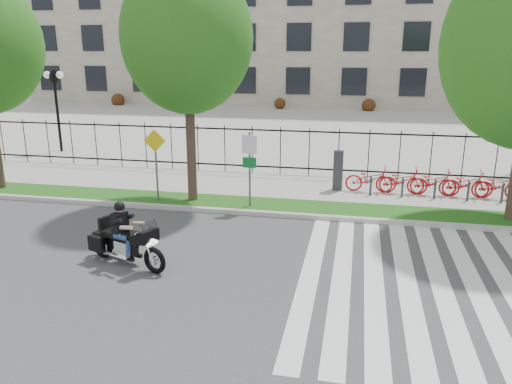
# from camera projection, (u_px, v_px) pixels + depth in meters

# --- Properties ---
(ground) EXTENTS (120.00, 120.00, 0.00)m
(ground) POSITION_uv_depth(u_px,v_px,m) (222.00, 267.00, 12.43)
(ground) COLOR #3E3E41
(ground) RESTS_ON ground
(curb) EXTENTS (60.00, 0.20, 0.15)m
(curb) POSITION_uv_depth(u_px,v_px,m) (255.00, 213.00, 16.27)
(curb) COLOR #AFABA4
(curb) RESTS_ON ground
(grass_verge) EXTENTS (60.00, 1.50, 0.15)m
(grass_verge) POSITION_uv_depth(u_px,v_px,m) (260.00, 205.00, 17.07)
(grass_verge) COLOR #164C13
(grass_verge) RESTS_ON ground
(sidewalk) EXTENTS (60.00, 3.50, 0.15)m
(sidewalk) POSITION_uv_depth(u_px,v_px,m) (273.00, 187.00, 19.43)
(sidewalk) COLOR #9C9B92
(sidewalk) RESTS_ON ground
(plaza) EXTENTS (80.00, 34.00, 0.10)m
(plaza) POSITION_uv_depth(u_px,v_px,m) (315.00, 124.00, 35.96)
(plaza) COLOR #9C9B92
(plaza) RESTS_ON ground
(crosswalk_stripes) EXTENTS (5.70, 8.00, 0.01)m
(crosswalk_stripes) POSITION_uv_depth(u_px,v_px,m) (424.00, 284.00, 11.49)
(crosswalk_stripes) COLOR silver
(crosswalk_stripes) RESTS_ON ground
(iron_fence) EXTENTS (30.00, 0.06, 2.00)m
(iron_fence) POSITION_uv_depth(u_px,v_px,m) (280.00, 151.00, 20.78)
(iron_fence) COLOR black
(iron_fence) RESTS_ON sidewalk
(office_building) EXTENTS (60.00, 21.90, 20.15)m
(office_building) POSITION_uv_depth(u_px,v_px,m) (335.00, 3.00, 51.99)
(office_building) COLOR gray
(office_building) RESTS_ON ground
(lamp_post_left) EXTENTS (1.06, 0.70, 4.25)m
(lamp_post_left) POSITION_uv_depth(u_px,v_px,m) (55.00, 91.00, 25.19)
(lamp_post_left) COLOR black
(lamp_post_left) RESTS_ON ground
(street_tree_1) EXTENTS (4.28, 4.28, 7.90)m
(street_tree_1) POSITION_uv_depth(u_px,v_px,m) (187.00, 38.00, 16.04)
(street_tree_1) COLOR #3D2921
(street_tree_1) RESTS_ON grass_verge
(bike_share_station) EXTENTS (7.79, 0.86, 1.50)m
(bike_share_station) POSITION_uv_depth(u_px,v_px,m) (447.00, 183.00, 17.79)
(bike_share_station) COLOR #2D2D33
(bike_share_station) RESTS_ON sidewalk
(sign_pole_regulatory) EXTENTS (0.50, 0.09, 2.50)m
(sign_pole_regulatory) POSITION_uv_depth(u_px,v_px,m) (250.00, 160.00, 16.32)
(sign_pole_regulatory) COLOR #59595B
(sign_pole_regulatory) RESTS_ON grass_verge
(sign_pole_warning) EXTENTS (0.78, 0.09, 2.49)m
(sign_pole_warning) POSITION_uv_depth(u_px,v_px,m) (156.00, 155.00, 16.97)
(sign_pole_warning) COLOR #59595B
(sign_pole_warning) RESTS_ON grass_verge
(motorcycle_rider) EXTENTS (2.42, 1.28, 1.97)m
(motorcycle_rider) POSITION_uv_depth(u_px,v_px,m) (126.00, 240.00, 12.38)
(motorcycle_rider) COLOR black
(motorcycle_rider) RESTS_ON ground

